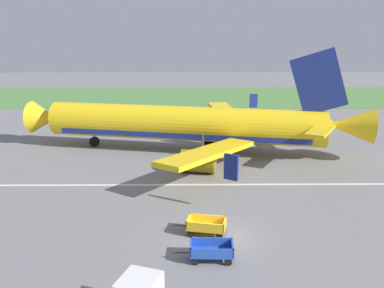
% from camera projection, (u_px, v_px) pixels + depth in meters
% --- Properties ---
extents(ground_plane, '(220.00, 220.00, 0.00)m').
position_uv_depth(ground_plane, '(219.00, 237.00, 26.84)').
color(ground_plane, slate).
extents(grass_strip, '(220.00, 28.00, 0.06)m').
position_uv_depth(grass_strip, '(198.00, 96.00, 84.15)').
color(grass_strip, '#518442').
rests_on(grass_strip, ground).
extents(apron_stripe, '(120.00, 0.36, 0.01)m').
position_uv_depth(apron_stripe, '(211.00, 185.00, 35.96)').
color(apron_stripe, silver).
rests_on(apron_stripe, ground).
extents(airplane, '(37.44, 30.26, 11.34)m').
position_uv_depth(airplane, '(193.00, 125.00, 44.97)').
color(airplane, yellow).
rests_on(airplane, ground).
extents(baggage_cart_nearest, '(3.57, 1.49, 1.07)m').
position_uv_depth(baggage_cart_nearest, '(211.00, 251.00, 24.01)').
color(baggage_cart_nearest, '#234CB2').
rests_on(baggage_cart_nearest, ground).
extents(baggage_cart_second_in_row, '(3.63, 1.87, 1.07)m').
position_uv_depth(baggage_cart_second_in_row, '(206.00, 226.00, 27.08)').
color(baggage_cart_second_in_row, gold).
rests_on(baggage_cart_second_in_row, ground).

